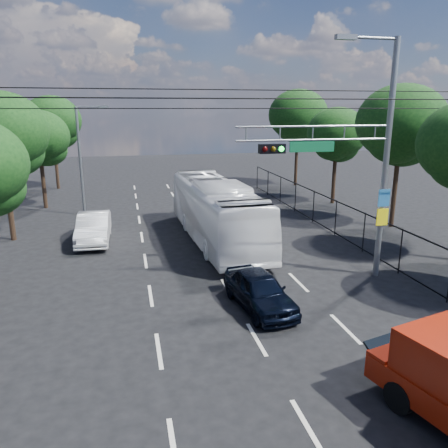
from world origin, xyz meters
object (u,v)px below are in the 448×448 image
object	(u,v)px
navy_hatchback	(259,290)
white_van	(94,228)
white_bus	(216,211)
signal_mast	(359,152)

from	to	relation	value
navy_hatchback	white_van	size ratio (longest dim) A/B	0.84
white_bus	white_van	bearing A→B (deg)	167.19
white_van	navy_hatchback	bearing A→B (deg)	-56.05
signal_mast	white_bus	xyz separation A→B (m)	(-4.36, 6.60, -3.63)
signal_mast	navy_hatchback	size ratio (longest dim) A/B	2.44
signal_mast	white_van	xyz separation A→B (m)	(-10.78, 7.72, -4.48)
white_bus	white_van	world-z (taller)	white_bus
navy_hatchback	white_bus	distance (m)	8.55
white_bus	white_van	xyz separation A→B (m)	(-6.43, 1.12, -0.86)
white_bus	white_van	size ratio (longest dim) A/B	2.52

